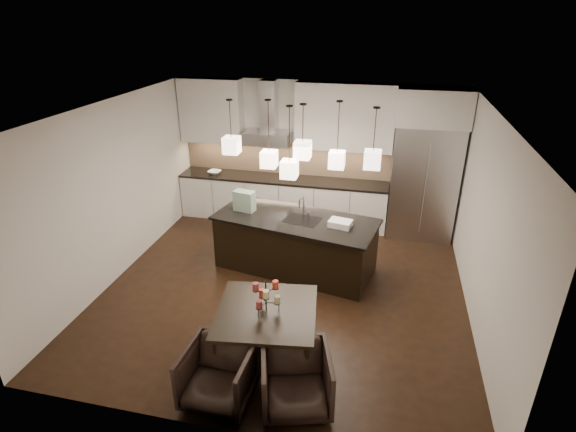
% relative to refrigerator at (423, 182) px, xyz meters
% --- Properties ---
extents(floor, '(5.50, 5.50, 0.02)m').
position_rel_refrigerator_xyz_m(floor, '(-2.10, -2.38, -1.08)').
color(floor, black).
rests_on(floor, ground).
extents(ceiling, '(5.50, 5.50, 0.02)m').
position_rel_refrigerator_xyz_m(ceiling, '(-2.10, -2.38, 1.73)').
color(ceiling, white).
rests_on(ceiling, wall_back).
extents(wall_back, '(5.50, 0.02, 2.80)m').
position_rel_refrigerator_xyz_m(wall_back, '(-2.10, 0.38, 0.32)').
color(wall_back, silver).
rests_on(wall_back, ground).
extents(wall_front, '(5.50, 0.02, 2.80)m').
position_rel_refrigerator_xyz_m(wall_front, '(-2.10, -5.14, 0.32)').
color(wall_front, silver).
rests_on(wall_front, ground).
extents(wall_left, '(0.02, 5.50, 2.80)m').
position_rel_refrigerator_xyz_m(wall_left, '(-4.86, -2.38, 0.32)').
color(wall_left, silver).
rests_on(wall_left, ground).
extents(wall_right, '(0.02, 5.50, 2.80)m').
position_rel_refrigerator_xyz_m(wall_right, '(0.66, -2.38, 0.32)').
color(wall_right, silver).
rests_on(wall_right, ground).
extents(refrigerator, '(1.20, 0.72, 2.15)m').
position_rel_refrigerator_xyz_m(refrigerator, '(0.00, 0.00, 0.00)').
color(refrigerator, '#B7B7BA').
rests_on(refrigerator, floor).
extents(fridge_panel, '(1.26, 0.72, 0.65)m').
position_rel_refrigerator_xyz_m(fridge_panel, '(0.00, 0.00, 1.40)').
color(fridge_panel, silver).
rests_on(fridge_panel, refrigerator).
extents(lower_cabinets, '(4.21, 0.62, 0.88)m').
position_rel_refrigerator_xyz_m(lower_cabinets, '(-2.73, 0.05, -0.64)').
color(lower_cabinets, silver).
rests_on(lower_cabinets, floor).
extents(countertop, '(4.21, 0.66, 0.04)m').
position_rel_refrigerator_xyz_m(countertop, '(-2.73, 0.05, -0.17)').
color(countertop, black).
rests_on(countertop, lower_cabinets).
extents(backsplash, '(4.21, 0.02, 0.63)m').
position_rel_refrigerator_xyz_m(backsplash, '(-2.73, 0.35, 0.16)').
color(backsplash, tan).
rests_on(backsplash, countertop).
extents(upper_cab_left, '(1.25, 0.35, 1.25)m').
position_rel_refrigerator_xyz_m(upper_cab_left, '(-4.20, 0.19, 1.10)').
color(upper_cab_left, silver).
rests_on(upper_cab_left, wall_back).
extents(upper_cab_right, '(1.85, 0.35, 1.25)m').
position_rel_refrigerator_xyz_m(upper_cab_right, '(-1.55, 0.19, 1.10)').
color(upper_cab_right, silver).
rests_on(upper_cab_right, wall_back).
extents(hood_canopy, '(0.90, 0.52, 0.24)m').
position_rel_refrigerator_xyz_m(hood_canopy, '(-3.03, 0.10, 0.65)').
color(hood_canopy, '#B7B7BA').
rests_on(hood_canopy, wall_back).
extents(hood_chimney, '(0.30, 0.28, 0.96)m').
position_rel_refrigerator_xyz_m(hood_chimney, '(-3.03, 0.21, 1.24)').
color(hood_chimney, '#B7B7BA').
rests_on(hood_chimney, hood_canopy).
extents(fruit_bowl, '(0.29, 0.29, 0.06)m').
position_rel_refrigerator_xyz_m(fruit_bowl, '(-4.15, 0.00, -0.12)').
color(fruit_bowl, silver).
rests_on(fruit_bowl, countertop).
extents(island_body, '(2.69, 1.50, 0.89)m').
position_rel_refrigerator_xyz_m(island_body, '(-2.07, -1.79, -0.63)').
color(island_body, black).
rests_on(island_body, floor).
extents(island_top, '(2.79, 1.59, 0.04)m').
position_rel_refrigerator_xyz_m(island_top, '(-2.07, -1.79, -0.16)').
color(island_top, black).
rests_on(island_top, island_body).
extents(faucet, '(0.15, 0.26, 0.39)m').
position_rel_refrigerator_xyz_m(faucet, '(-1.95, -1.71, 0.05)').
color(faucet, silver).
rests_on(faucet, island_top).
extents(tote_bag, '(0.38, 0.25, 0.35)m').
position_rel_refrigerator_xyz_m(tote_bag, '(-2.96, -1.67, 0.03)').
color(tote_bag, '#1E5934').
rests_on(tote_bag, island_top).
extents(food_container, '(0.39, 0.31, 0.10)m').
position_rel_refrigerator_xyz_m(food_container, '(-1.32, -1.93, -0.09)').
color(food_container, silver).
rests_on(food_container, island_top).
extents(dining_table, '(1.34, 1.34, 0.71)m').
position_rel_refrigerator_xyz_m(dining_table, '(-1.96, -3.97, -0.72)').
color(dining_table, black).
rests_on(dining_table, floor).
extents(candelabra, '(0.39, 0.39, 0.42)m').
position_rel_refrigerator_xyz_m(candelabra, '(-1.96, -3.97, -0.15)').
color(candelabra, black).
rests_on(candelabra, dining_table).
extents(candle_a, '(0.08, 0.08, 0.10)m').
position_rel_refrigerator_xyz_m(candle_a, '(-1.83, -3.95, -0.19)').
color(candle_a, beige).
rests_on(candle_a, candelabra).
extents(candle_b, '(0.08, 0.08, 0.10)m').
position_rel_refrigerator_xyz_m(candle_b, '(-2.05, -3.86, -0.19)').
color(candle_b, red).
rests_on(candle_b, candelabra).
extents(candle_c, '(0.08, 0.08, 0.10)m').
position_rel_refrigerator_xyz_m(candle_c, '(-2.01, -4.09, -0.19)').
color(candle_c, '#A33635').
rests_on(candle_c, candelabra).
extents(candle_d, '(0.08, 0.08, 0.10)m').
position_rel_refrigerator_xyz_m(candle_d, '(-1.87, -3.87, -0.04)').
color(candle_d, red).
rests_on(candle_d, candelabra).
extents(candle_e, '(0.08, 0.08, 0.10)m').
position_rel_refrigerator_xyz_m(candle_e, '(-2.09, -3.96, -0.04)').
color(candle_e, '#A33635').
rests_on(candle_e, candelabra).
extents(candle_f, '(0.08, 0.08, 0.10)m').
position_rel_refrigerator_xyz_m(candle_f, '(-1.93, -4.09, -0.04)').
color(candle_f, beige).
rests_on(candle_f, candelabra).
extents(armchair_left, '(0.77, 0.79, 0.69)m').
position_rel_refrigerator_xyz_m(armchair_left, '(-2.31, -4.73, -0.73)').
color(armchair_left, black).
rests_on(armchair_left, floor).
extents(armchair_right, '(0.93, 0.95, 0.70)m').
position_rel_refrigerator_xyz_m(armchair_right, '(-1.46, -4.62, -0.73)').
color(armchair_right, black).
rests_on(armchair_right, floor).
extents(pendant_a, '(0.24, 0.24, 0.26)m').
position_rel_refrigerator_xyz_m(pendant_a, '(-3.08, -1.81, 1.02)').
color(pendant_a, '#F3DECA').
rests_on(pendant_a, ceiling).
extents(pendant_b, '(0.24, 0.24, 0.26)m').
position_rel_refrigerator_xyz_m(pendant_b, '(-2.51, -1.70, 0.80)').
color(pendant_b, '#F3DECA').
rests_on(pendant_b, ceiling).
extents(pendant_c, '(0.24, 0.24, 0.26)m').
position_rel_refrigerator_xyz_m(pendant_c, '(-1.94, -1.90, 1.05)').
color(pendant_c, '#F3DECA').
rests_on(pendant_c, ceiling).
extents(pendant_d, '(0.24, 0.24, 0.26)m').
position_rel_refrigerator_xyz_m(pendant_d, '(-1.46, -1.57, 0.82)').
color(pendant_d, '#F3DECA').
rests_on(pendant_d, ceiling).
extents(pendant_e, '(0.24, 0.24, 0.26)m').
position_rel_refrigerator_xyz_m(pendant_e, '(-0.91, -1.92, 0.98)').
color(pendant_e, '#F3DECA').
rests_on(pendant_e, ceiling).
extents(pendant_f, '(0.24, 0.24, 0.26)m').
position_rel_refrigerator_xyz_m(pendant_f, '(-2.10, -2.07, 0.79)').
color(pendant_f, '#F3DECA').
rests_on(pendant_f, ceiling).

